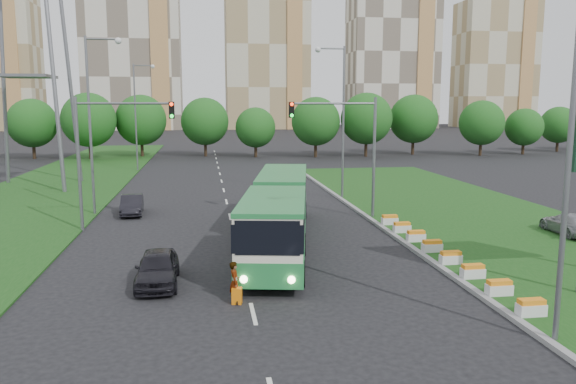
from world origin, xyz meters
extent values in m
plane|color=black|center=(0.00, 0.00, 0.00)|extent=(360.00, 360.00, 0.00)
cube|color=#154213|center=(13.00, 8.00, 0.07)|extent=(14.00, 60.00, 0.15)
cube|color=gray|center=(6.05, 8.00, 0.09)|extent=(0.30, 60.00, 0.18)
cube|color=#154213|center=(-18.00, 25.00, 0.05)|extent=(12.00, 110.00, 0.10)
cylinder|color=slate|center=(6.40, 10.00, 4.00)|extent=(0.20, 0.20, 8.00)
cylinder|color=slate|center=(3.65, 10.00, 7.60)|extent=(5.50, 0.14, 0.14)
cube|color=black|center=(0.90, 10.00, 7.20)|extent=(0.32, 0.32, 1.00)
cylinder|color=slate|center=(-12.00, 9.00, 4.00)|extent=(0.20, 0.20, 8.00)
cylinder|color=slate|center=(-9.25, 9.00, 7.60)|extent=(5.50, 0.14, 0.14)
cube|color=black|center=(-6.50, 9.00, 7.20)|extent=(0.32, 0.32, 1.00)
cube|color=beige|center=(-25.00, 150.00, 26.00)|extent=(28.00, 15.00, 52.00)
cube|color=#C0BA9B|center=(15.00, 150.00, 25.00)|extent=(25.00, 15.00, 50.00)
cube|color=beige|center=(55.00, 150.00, 23.50)|extent=(27.00, 15.00, 47.00)
cube|color=#C0BA9B|center=(90.00, 150.00, 20.00)|extent=(24.00, 14.00, 40.00)
cube|color=beige|center=(-0.81, -1.00, 1.91)|extent=(2.73, 7.54, 2.95)
cube|color=beige|center=(-0.81, 8.67, 1.91)|extent=(2.73, 9.17, 2.95)
cylinder|color=black|center=(-0.81, 3.43, 1.86)|extent=(2.73, 1.37, 2.73)
cube|color=#207238|center=(-0.81, -1.00, 0.93)|extent=(2.82, 7.59, 1.04)
cube|color=#207238|center=(-0.81, 8.67, 0.93)|extent=(2.82, 9.23, 1.04)
cube|color=black|center=(-0.81, -1.00, 2.40)|extent=(2.82, 7.59, 1.15)
cube|color=black|center=(-0.81, 8.67, 2.40)|extent=(2.82, 9.23, 1.15)
imported|color=black|center=(-6.70, -2.05, 0.73)|extent=(1.75, 4.29, 1.46)
imported|color=black|center=(-9.67, 13.88, 0.67)|extent=(1.67, 4.14, 1.34)
imported|color=gray|center=(16.04, 3.30, 0.77)|extent=(1.93, 4.33, 1.23)
imported|color=gray|center=(-3.60, -4.69, 0.81)|extent=(0.41, 0.61, 1.61)
cube|color=orange|center=(-3.52, -4.87, 0.32)|extent=(0.37, 0.32, 0.63)
cylinder|color=black|center=(-3.52, -5.03, 0.07)|extent=(0.04, 0.15, 0.15)
camera|label=1|loc=(-4.63, -25.49, 7.57)|focal=35.00mm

